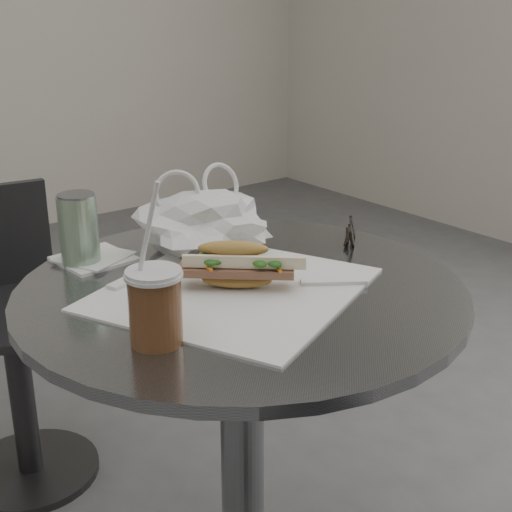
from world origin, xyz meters
TOP-DOWN VIEW (x-y plane):
  - cafe_table at (0.00, 0.20)m, footprint 0.76×0.76m
  - chair_far at (-0.15, 0.97)m, footprint 0.39×0.42m
  - sandwich_paper at (-0.02, 0.19)m, footprint 0.52×0.51m
  - banh_mi at (-0.02, 0.19)m, footprint 0.23×0.23m
  - iced_coffee at (-0.22, 0.10)m, footprint 0.08×0.08m
  - sunglasses at (0.31, 0.25)m, footprint 0.09×0.08m
  - plastic_bag at (0.04, 0.36)m, footprint 0.28×0.24m
  - napkin_stack at (-0.14, 0.46)m, footprint 0.15×0.15m
  - drink_can at (-0.17, 0.46)m, footprint 0.07×0.07m

SIDE VIEW (x-z plane):
  - chair_far at x=-0.15m, z-range -0.04..0.71m
  - cafe_table at x=0.00m, z-range 0.10..0.84m
  - sandwich_paper at x=-0.02m, z-range 0.74..0.74m
  - napkin_stack at x=-0.14m, z-range 0.74..0.75m
  - sunglasses at x=0.31m, z-range 0.73..0.78m
  - banh_mi at x=-0.02m, z-range 0.74..0.82m
  - iced_coffee at x=-0.22m, z-range 0.68..0.91m
  - plastic_bag at x=0.04m, z-range 0.74..0.86m
  - drink_can at x=-0.17m, z-range 0.74..0.87m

